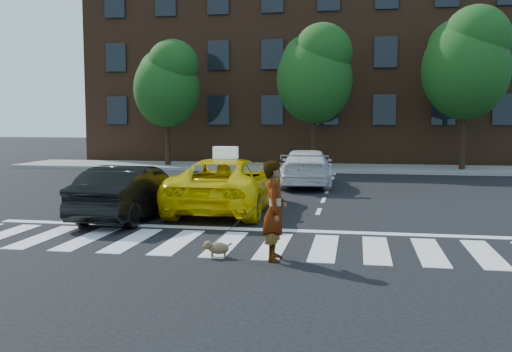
% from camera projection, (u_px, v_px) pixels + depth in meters
% --- Properties ---
extents(ground, '(120.00, 120.00, 0.00)m').
position_uv_depth(ground, '(225.00, 244.00, 11.56)').
color(ground, black).
rests_on(ground, ground).
extents(crosswalk, '(13.00, 2.40, 0.01)m').
position_uv_depth(crosswalk, '(225.00, 244.00, 11.56)').
color(crosswalk, silver).
rests_on(crosswalk, ground).
extents(stop_line, '(12.00, 0.30, 0.01)m').
position_uv_depth(stop_line, '(241.00, 229.00, 13.13)').
color(stop_line, silver).
rests_on(stop_line, ground).
extents(sidewalk_far, '(30.00, 4.00, 0.15)m').
position_uv_depth(sidewalk_far, '(304.00, 168.00, 28.70)').
color(sidewalk_far, slate).
rests_on(sidewalk_far, ground).
extents(building, '(26.00, 10.00, 12.00)m').
position_uv_depth(building, '(316.00, 63.00, 35.44)').
color(building, '#4F2E1C').
rests_on(building, ground).
extents(tree_left, '(3.39, 3.38, 6.50)m').
position_uv_depth(tree_left, '(167.00, 81.00, 28.97)').
color(tree_left, black).
rests_on(tree_left, ground).
extents(tree_mid, '(3.69, 3.69, 7.10)m').
position_uv_depth(tree_mid, '(315.00, 71.00, 27.63)').
color(tree_mid, black).
rests_on(tree_mid, ground).
extents(tree_right, '(4.00, 4.00, 7.70)m').
position_uv_depth(tree_right, '(467.00, 59.00, 26.37)').
color(tree_right, black).
rests_on(tree_right, ground).
extents(taxi, '(2.45, 5.27, 1.46)m').
position_uv_depth(taxi, '(227.00, 184.00, 15.71)').
color(taxi, '#E3C104').
rests_on(taxi, ground).
extents(black_sedan, '(1.70, 4.21, 1.36)m').
position_uv_depth(black_sedan, '(131.00, 192.00, 14.47)').
color(black_sedan, black).
rests_on(black_sedan, ground).
extents(white_suv, '(2.19, 4.83, 1.37)m').
position_uv_depth(white_suv, '(306.00, 168.00, 21.45)').
color(white_suv, silver).
rests_on(white_suv, ground).
extents(woman, '(0.46, 0.68, 1.80)m').
position_uv_depth(woman, '(275.00, 211.00, 10.19)').
color(woman, '#999999').
rests_on(woman, ground).
extents(dog, '(0.55, 0.29, 0.31)m').
position_uv_depth(dog, '(216.00, 248.00, 10.44)').
color(dog, '#8B6446').
rests_on(dog, ground).
extents(taxi_sign, '(0.65, 0.28, 0.32)m').
position_uv_depth(taxi_sign, '(226.00, 152.00, 15.42)').
color(taxi_sign, white).
rests_on(taxi_sign, taxi).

